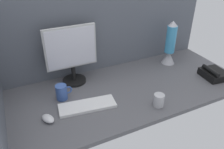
# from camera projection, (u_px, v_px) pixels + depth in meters

# --- Properties ---
(ground_plane) EXTENTS (1.80, 0.80, 0.03)m
(ground_plane) POSITION_uv_depth(u_px,v_px,m) (128.00, 88.00, 1.67)
(ground_plane) COLOR #515156
(cubicle_wall_back) EXTENTS (1.80, 0.05, 0.67)m
(cubicle_wall_back) POSITION_uv_depth(u_px,v_px,m) (106.00, 29.00, 1.79)
(cubicle_wall_back) COLOR #565B66
(cubicle_wall_back) RESTS_ON ground_plane
(monitor) EXTENTS (0.38, 0.18, 0.44)m
(monitor) POSITION_uv_depth(u_px,v_px,m) (71.00, 53.00, 1.61)
(monitor) COLOR black
(monitor) RESTS_ON ground_plane
(keyboard) EXTENTS (0.38, 0.18, 0.02)m
(keyboard) POSITION_uv_depth(u_px,v_px,m) (87.00, 106.00, 1.45)
(keyboard) COLOR silver
(keyboard) RESTS_ON ground_plane
(mouse) EXTENTS (0.09, 0.11, 0.03)m
(mouse) POSITION_uv_depth(u_px,v_px,m) (48.00, 119.00, 1.34)
(mouse) COLOR silver
(mouse) RESTS_ON ground_plane
(mug_steel) EXTENTS (0.07, 0.07, 0.09)m
(mug_steel) POSITION_uv_depth(u_px,v_px,m) (159.00, 100.00, 1.45)
(mug_steel) COLOR #B2B2B7
(mug_steel) RESTS_ON ground_plane
(mug_ceramic_blue) EXTENTS (0.11, 0.08, 0.11)m
(mug_ceramic_blue) POSITION_uv_depth(u_px,v_px,m) (62.00, 92.00, 1.51)
(mug_ceramic_blue) COLOR #38569E
(mug_ceramic_blue) RESTS_ON ground_plane
(lava_lamp) EXTENTS (0.12, 0.12, 0.39)m
(lava_lamp) POSITION_uv_depth(u_px,v_px,m) (170.00, 46.00, 1.92)
(lava_lamp) COLOR #A5A5AD
(lava_lamp) RESTS_ON ground_plane
(desk_phone) EXTENTS (0.19, 0.21, 0.09)m
(desk_phone) POSITION_uv_depth(u_px,v_px,m) (214.00, 74.00, 1.77)
(desk_phone) COLOR black
(desk_phone) RESTS_ON ground_plane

